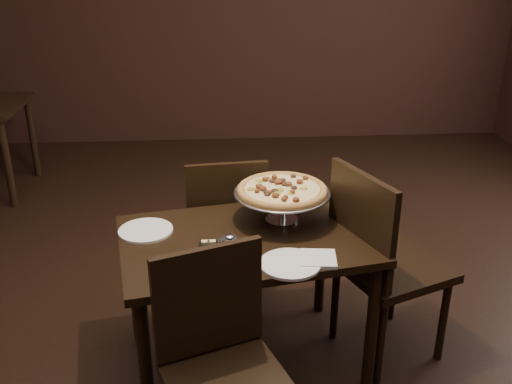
{
  "coord_description": "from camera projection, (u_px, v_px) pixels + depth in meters",
  "views": [
    {
      "loc": [
        -0.06,
        -2.34,
        1.89
      ],
      "look_at": [
        0.11,
        -0.03,
        0.89
      ],
      "focal_mm": 40.0,
      "sensor_mm": 36.0,
      "label": 1
    }
  ],
  "objects": [
    {
      "name": "chair_side",
      "position": [
        380.0,
        258.0,
        2.68
      ],
      "size": [
        0.6,
        0.6,
        0.99
      ],
      "rotation": [
        0.0,
        0.0,
        1.95
      ],
      "color": "black",
      "rests_on": "ground"
    },
    {
      "name": "chair_far",
      "position": [
        225.0,
        226.0,
        3.11
      ],
      "size": [
        0.46,
        0.46,
        0.9
      ],
      "rotation": [
        0.0,
        0.0,
        3.24
      ],
      "color": "black",
      "rests_on": "ground"
    },
    {
      "name": "pizza_stand",
      "position": [
        282.0,
        191.0,
        2.65
      ],
      "size": [
        0.46,
        0.46,
        0.19
      ],
      "color": "silver",
      "rests_on": "dining_table"
    },
    {
      "name": "packet_caddy",
      "position": [
        209.0,
        249.0,
        2.39
      ],
      "size": [
        0.09,
        0.09,
        0.07
      ],
      "rotation": [
        0.0,
        0.0,
        0.06
      ],
      "color": "black",
      "rests_on": "dining_table"
    },
    {
      "name": "pepper_flake_shaker",
      "position": [
        230.0,
        248.0,
        2.35
      ],
      "size": [
        0.07,
        0.07,
        0.12
      ],
      "color": "maroon",
      "rests_on": "dining_table"
    },
    {
      "name": "dining_table",
      "position": [
        246.0,
        254.0,
        2.59
      ],
      "size": [
        1.23,
        0.94,
        0.69
      ],
      "rotation": [
        0.0,
        0.0,
        0.19
      ],
      "color": "black",
      "rests_on": "ground"
    },
    {
      "name": "napkin_stack",
      "position": [
        318.0,
        259.0,
        2.36
      ],
      "size": [
        0.16,
        0.16,
        0.02
      ],
      "primitive_type": "cube",
      "rotation": [
        0.0,
        0.0,
        -0.12
      ],
      "color": "white",
      "rests_on": "dining_table"
    },
    {
      "name": "parmesan_shaker",
      "position": [
        225.0,
        248.0,
        2.36
      ],
      "size": [
        0.06,
        0.06,
        0.1
      ],
      "color": "beige",
      "rests_on": "dining_table"
    },
    {
      "name": "plate_near",
      "position": [
        290.0,
        264.0,
        2.32
      ],
      "size": [
        0.25,
        0.25,
        0.01
      ],
      "primitive_type": "cylinder",
      "color": "white",
      "rests_on": "dining_table"
    },
    {
      "name": "plate_left",
      "position": [
        146.0,
        231.0,
        2.6
      ],
      "size": [
        0.25,
        0.25,
        0.01
      ],
      "primitive_type": "cylinder",
      "color": "white",
      "rests_on": "dining_table"
    },
    {
      "name": "chair_near",
      "position": [
        221.0,
        361.0,
        2.09
      ],
      "size": [
        0.54,
        0.54,
        0.91
      ],
      "rotation": [
        0.0,
        0.0,
        0.35
      ],
      "color": "black",
      "rests_on": "ground"
    },
    {
      "name": "serving_spatula",
      "position": [
        279.0,
        202.0,
        2.55
      ],
      "size": [
        0.15,
        0.15,
        0.02
      ],
      "rotation": [
        0.0,
        0.0,
        -0.8
      ],
      "color": "silver",
      "rests_on": "pizza_stand"
    },
    {
      "name": "room",
      "position": [
        244.0,
        74.0,
        2.37
      ],
      "size": [
        6.04,
        7.04,
        2.84
      ],
      "color": "black",
      "rests_on": "ground"
    }
  ]
}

